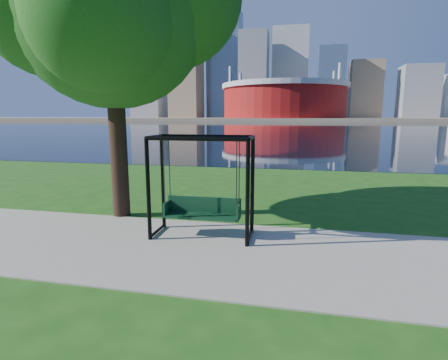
% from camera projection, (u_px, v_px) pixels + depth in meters
% --- Properties ---
extents(ground, '(900.00, 900.00, 0.00)m').
position_uv_depth(ground, '(223.00, 244.00, 8.01)').
color(ground, '#1E5114').
rests_on(ground, ground).
extents(path, '(120.00, 4.00, 0.03)m').
position_uv_depth(path, '(218.00, 252.00, 7.53)').
color(path, '#9E937F').
rests_on(path, ground).
extents(river, '(900.00, 180.00, 0.02)m').
position_uv_depth(river, '(295.00, 126.00, 106.06)').
color(river, black).
rests_on(river, ground).
extents(far_bank, '(900.00, 228.00, 2.00)m').
position_uv_depth(far_bank, '(299.00, 119.00, 301.99)').
color(far_bank, '#937F60').
rests_on(far_bank, ground).
extents(stadium, '(83.00, 83.00, 32.00)m').
position_uv_depth(stadium, '(284.00, 99.00, 233.47)').
color(stadium, maroon).
rests_on(stadium, far_bank).
extents(skyline, '(392.00, 66.00, 96.50)m').
position_uv_depth(skyline, '(296.00, 79.00, 309.52)').
color(skyline, gray).
rests_on(skyline, far_bank).
extents(swing, '(2.42, 1.09, 2.46)m').
position_uv_depth(swing, '(202.00, 189.00, 8.31)').
color(swing, black).
rests_on(swing, ground).
extents(park_tree, '(6.84, 6.18, 8.50)m').
position_uv_depth(park_tree, '(110.00, 2.00, 9.34)').
color(park_tree, black).
rests_on(park_tree, ground).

